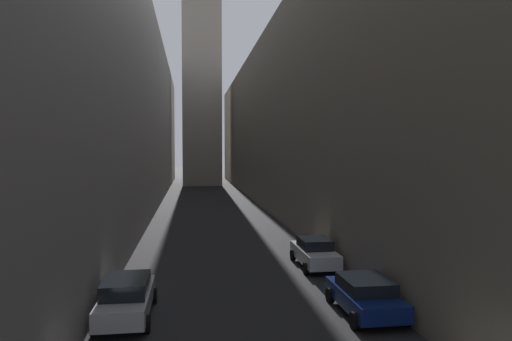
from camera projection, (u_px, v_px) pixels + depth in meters
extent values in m
plane|color=#232326|center=(211.00, 211.00, 46.41)|extent=(264.00, 264.00, 0.00)
cube|color=slate|center=(82.00, 112.00, 46.13)|extent=(14.79, 108.00, 20.13)
cube|color=#756B5B|center=(314.00, 122.00, 49.58)|extent=(11.48, 108.00, 18.55)
cube|color=#9E9384|center=(201.00, 54.00, 81.96)|extent=(6.85, 6.85, 47.02)
cube|color=#B7B7BC|center=(127.00, 301.00, 16.76)|extent=(1.70, 4.47, 0.66)
cube|color=black|center=(126.00, 286.00, 16.60)|extent=(1.56, 2.36, 0.55)
cylinder|color=black|center=(110.00, 298.00, 18.16)|extent=(0.22, 0.60, 0.60)
cylinder|color=black|center=(154.00, 296.00, 18.40)|extent=(0.22, 0.60, 0.60)
cylinder|color=black|center=(94.00, 327.00, 15.16)|extent=(0.22, 0.60, 0.60)
cylinder|color=black|center=(147.00, 324.00, 15.40)|extent=(0.22, 0.60, 0.60)
cube|color=navy|center=(365.00, 298.00, 17.17)|extent=(1.84, 4.09, 0.61)
cube|color=black|center=(366.00, 284.00, 17.10)|extent=(1.70, 2.14, 0.47)
cylinder|color=black|center=(330.00, 295.00, 18.42)|extent=(0.22, 0.61, 0.61)
cylinder|color=black|center=(374.00, 293.00, 18.69)|extent=(0.22, 0.61, 0.61)
cylinder|color=black|center=(354.00, 321.00, 15.67)|extent=(0.22, 0.61, 0.61)
cylinder|color=black|center=(405.00, 318.00, 15.93)|extent=(0.22, 0.61, 0.61)
cube|color=silver|center=(314.00, 254.00, 24.16)|extent=(1.66, 4.36, 0.69)
cube|color=black|center=(315.00, 243.00, 24.11)|extent=(1.53, 1.95, 0.52)
cylinder|color=black|center=(293.00, 255.00, 25.53)|extent=(0.22, 0.63, 0.63)
cylinder|color=black|center=(322.00, 254.00, 25.76)|extent=(0.22, 0.63, 0.63)
cylinder|color=black|center=(306.00, 269.00, 22.59)|extent=(0.22, 0.63, 0.63)
cylinder|color=black|center=(339.00, 267.00, 22.83)|extent=(0.22, 0.63, 0.63)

